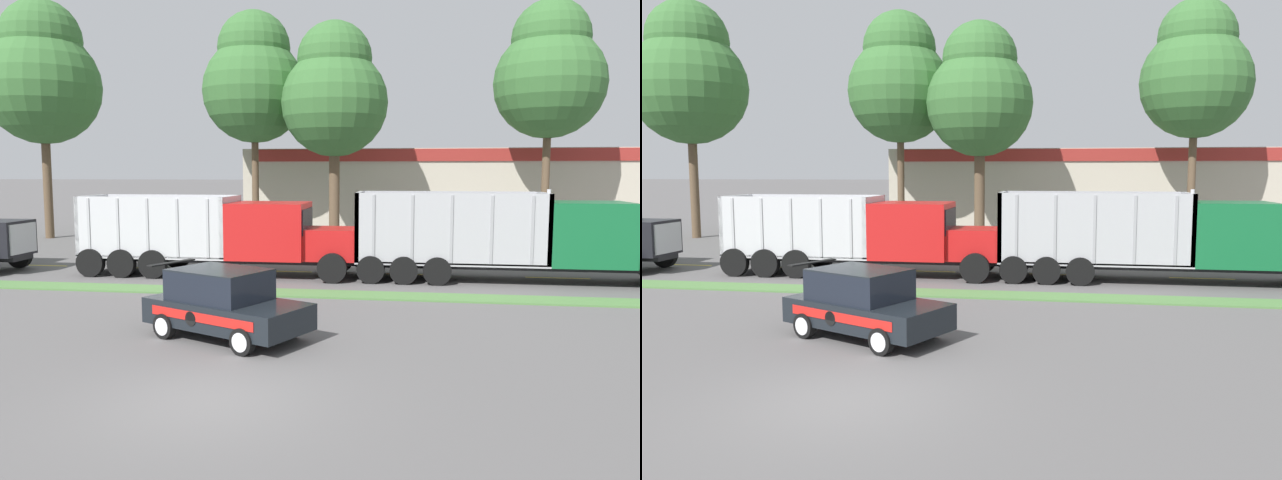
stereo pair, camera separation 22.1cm
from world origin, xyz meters
The scene contains 15 objects.
ground_plane centered at (0.00, 0.00, 0.00)m, with size 600.00×600.00×0.00m, color #5B5959.
grass_verge centered at (0.00, 9.79, 0.03)m, with size 120.00×1.26×0.06m, color #517F42.
centre_line_2 centered at (-12.50, 14.42, 0.00)m, with size 2.40×0.14×0.01m, color yellow.
centre_line_3 centered at (-7.10, 14.42, 0.00)m, with size 2.40×0.14×0.01m, color yellow.
centre_line_4 centered at (-1.70, 14.42, 0.00)m, with size 2.40×0.14×0.01m, color yellow.
centre_line_5 centered at (3.70, 14.42, 0.00)m, with size 2.40×0.14×0.01m, color yellow.
centre_line_6 centered at (9.10, 14.42, 0.00)m, with size 2.40×0.14×0.01m, color yellow.
dump_truck_lead centered at (-3.00, 13.29, 1.51)m, with size 11.29×2.84×3.12m.
dump_truck_mid centered at (8.60, 13.41, 1.55)m, with size 12.42×2.77×3.46m.
rally_car centered at (-0.98, 4.13, 0.86)m, with size 4.47×3.45×1.73m.
store_building_backdrop centered at (5.54, 36.97, 2.80)m, with size 27.06×12.10×5.60m.
tree_behind_left centered at (-18.64, 24.96, 9.83)m, with size 6.85×6.85×14.30m.
tree_behind_centre centered at (-6.32, 27.93, 9.70)m, with size 6.43×6.43×13.89m.
tree_behind_right centered at (-1.08, 26.06, 8.62)m, with size 6.19×6.19×12.67m.
tree_behind_far_right centered at (11.16, 27.81, 9.75)m, with size 6.31×6.31×13.86m.
Camera 1 is at (3.59, -10.37, 4.08)m, focal length 35.00 mm.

